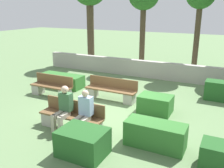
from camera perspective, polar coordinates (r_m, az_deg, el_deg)
name	(u,v)px	position (r m, az deg, el deg)	size (l,w,h in m)	color
ground_plane	(109,113)	(8.68, -0.65, -6.68)	(60.00, 60.00, 0.00)	#607F51
perimeter_wall	(154,70)	(13.01, 9.58, 3.19)	(12.90, 0.30, 0.88)	#ADA89E
bench_front	(72,118)	(7.59, -9.21, -7.78)	(2.04, 0.48, 0.85)	brown
bench_left_side	(111,92)	(9.80, -0.28, -1.75)	(2.10, 0.48, 0.85)	brown
bench_right_side	(52,88)	(10.54, -13.62, -0.94)	(1.86, 0.48, 0.85)	brown
person_seated_man	(64,106)	(7.42, -11.03, -5.06)	(0.38, 0.64, 1.34)	#B2A893
person_seated_woman	(84,111)	(7.04, -6.49, -6.23)	(0.38, 0.64, 1.32)	#B2A893
hedge_block_near_left	(155,135)	(6.70, 9.84, -11.33)	(1.56, 0.65, 0.67)	#33702D
hedge_block_near_right	(62,81)	(11.72, -11.44, 0.78)	(2.08, 0.79, 0.57)	#33702D
hedge_block_mid_left	(155,104)	(8.77, 9.89, -4.53)	(1.11, 0.79, 0.61)	#33702D
hedge_block_far_left	(83,142)	(6.31, -6.68, -13.10)	(1.15, 0.88, 0.67)	#235623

